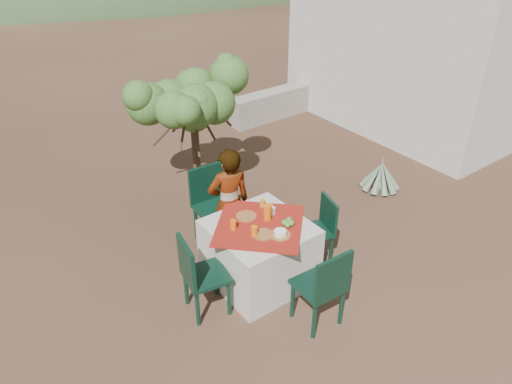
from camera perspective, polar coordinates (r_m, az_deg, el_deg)
ground at (r=6.05m, az=-2.11°, el=-8.88°), size 160.00×160.00×0.00m
table at (r=5.68m, az=0.38°, el=-6.94°), size 1.30×1.30×0.76m
chair_far at (r=6.27m, az=-5.13°, el=-1.05°), size 0.48×0.48×1.00m
chair_near at (r=5.08m, az=7.77°, el=-10.54°), size 0.47×0.47×0.96m
chair_left at (r=5.22m, az=-6.59°, el=-9.24°), size 0.50×0.50×0.94m
chair_right at (r=6.01m, az=7.35°, el=-3.94°), size 0.47×0.47×0.82m
person at (r=5.92m, az=-3.09°, el=-1.29°), size 0.58×0.45×1.42m
shrub_tree at (r=6.92m, az=-7.05°, el=9.76°), size 1.49×1.46×1.75m
agave at (r=7.72m, az=14.06°, el=1.78°), size 0.59×0.60×0.63m
guesthouse at (r=10.21m, az=19.03°, el=16.15°), size 3.20×4.20×3.00m
stone_wall at (r=10.18m, az=3.66°, el=10.42°), size 2.60×0.35×0.55m
plate_far at (r=5.58m, az=-1.11°, el=-2.79°), size 0.23×0.23×0.01m
plate_near at (r=5.30m, az=0.89°, el=-4.88°), size 0.22×0.22×0.01m
glass_far at (r=5.37m, az=-2.61°, el=-3.76°), size 0.07×0.07×0.11m
glass_near at (r=5.27m, az=-0.20°, el=-4.49°), size 0.07×0.07×0.11m
juice_pitcher at (r=5.49m, az=1.32°, el=-2.32°), size 0.09×0.09×0.19m
bowl_plate at (r=5.30m, az=2.79°, el=-4.94°), size 0.23×0.23×0.01m
white_bowl at (r=5.28m, az=2.80°, el=-4.66°), size 0.14×0.14×0.05m
jar_left at (r=5.66m, az=1.67°, el=-1.83°), size 0.05×0.05×0.09m
jar_right at (r=5.74m, az=0.73°, el=-1.27°), size 0.06×0.06×0.09m
napkin_holder at (r=5.60m, az=1.90°, el=-2.21°), size 0.08×0.06×0.09m
fruit_cluster at (r=5.44m, az=3.68°, el=-3.51°), size 0.14×0.13×0.07m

